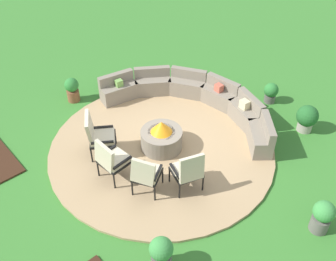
% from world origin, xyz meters
% --- Properties ---
extents(ground_plane, '(24.00, 24.00, 0.00)m').
position_xyz_m(ground_plane, '(0.00, 0.00, 0.00)').
color(ground_plane, '#387A2D').
extents(patio_circle, '(5.30, 5.30, 0.06)m').
position_xyz_m(patio_circle, '(0.00, 0.00, 0.03)').
color(patio_circle, tan).
rests_on(patio_circle, ground_plane).
extents(fire_pit, '(0.97, 0.97, 0.75)m').
position_xyz_m(fire_pit, '(0.00, 0.00, 0.35)').
color(fire_pit, gray).
rests_on(fire_pit, patio_circle).
extents(curved_stone_bench, '(4.58, 2.68, 0.73)m').
position_xyz_m(curved_stone_bench, '(-0.59, 1.66, 0.36)').
color(curved_stone_bench, gray).
rests_on(curved_stone_bench, patio_circle).
extents(lounge_chair_front_left, '(0.83, 0.85, 1.12)m').
position_xyz_m(lounge_chair_front_left, '(-0.78, -1.20, 0.62)').
color(lounge_chair_front_left, black).
rests_on(lounge_chair_front_left, patio_circle).
extents(lounge_chair_front_right, '(0.64, 0.64, 1.06)m').
position_xyz_m(lounge_chair_front_right, '(0.06, -1.43, 0.60)').
color(lounge_chair_front_right, black).
rests_on(lounge_chair_front_right, patio_circle).
extents(lounge_chair_back_left, '(0.74, 0.76, 1.01)m').
position_xyz_m(lounge_chair_back_left, '(0.85, -1.14, 0.59)').
color(lounge_chair_back_left, black).
rests_on(lounge_chair_back_left, patio_circle).
extents(lounge_chair_back_right, '(0.71, 0.71, 1.02)m').
position_xyz_m(lounge_chair_back_right, '(1.35, -0.44, 0.60)').
color(lounge_chair_back_right, black).
rests_on(lounge_chair_back_right, patio_circle).
extents(potted_plant_0, '(0.42, 0.42, 0.73)m').
position_xyz_m(potted_plant_0, '(3.73, 0.77, 0.39)').
color(potted_plant_0, '#605B56').
rests_on(potted_plant_0, ground_plane).
extents(potted_plant_1, '(0.39, 0.39, 0.58)m').
position_xyz_m(potted_plant_1, '(0.49, 3.48, 0.31)').
color(potted_plant_1, '#605B56').
rests_on(potted_plant_1, ground_plane).
extents(potted_plant_2, '(0.42, 0.42, 0.74)m').
position_xyz_m(potted_plant_2, '(2.35, -2.01, 0.40)').
color(potted_plant_2, '#605B56').
rests_on(potted_plant_2, ground_plane).
extents(potted_plant_3, '(0.53, 0.53, 0.71)m').
position_xyz_m(potted_plant_3, '(1.82, 3.14, 0.39)').
color(potted_plant_3, '#A89E8E').
rests_on(potted_plant_3, ground_plane).
extents(potted_plant_4, '(0.38, 0.38, 0.69)m').
position_xyz_m(potted_plant_4, '(-3.11, -0.53, 0.38)').
color(potted_plant_4, brown).
rests_on(potted_plant_4, ground_plane).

